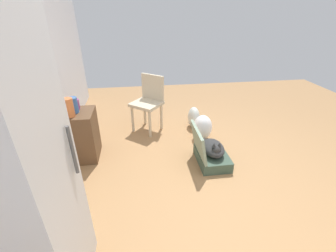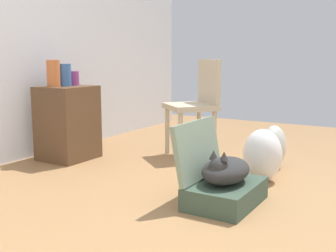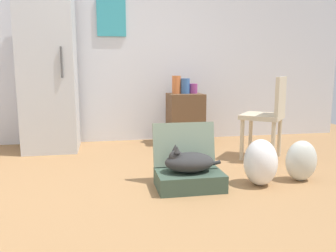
{
  "view_description": "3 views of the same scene",
  "coord_description": "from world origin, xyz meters",
  "px_view_note": "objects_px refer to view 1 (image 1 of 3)",
  "views": [
    {
      "loc": [
        -2.1,
        1.03,
        1.89
      ],
      "look_at": [
        0.6,
        0.66,
        0.46
      ],
      "focal_mm": 24.23,
      "sensor_mm": 36.0,
      "label": 1
    },
    {
      "loc": [
        -2.1,
        -0.94,
        0.95
      ],
      "look_at": [
        0.57,
        0.67,
        0.43
      ],
      "focal_mm": 44.83,
      "sensor_mm": 36.0,
      "label": 2
    },
    {
      "loc": [
        -0.36,
        -2.6,
        0.99
      ],
      "look_at": [
        0.2,
        0.4,
        0.49
      ],
      "focal_mm": 36.26,
      "sensor_mm": 36.0,
      "label": 3
    }
  ],
  "objects_px": {
    "plastic_bag_clear": "(194,117)",
    "chair": "(149,100)",
    "plastic_bag_white": "(202,127)",
    "refrigerator": "(7,189)",
    "vase_short": "(75,104)",
    "vase_tall": "(69,108)",
    "side_table": "(81,135)",
    "suitcase_base": "(212,157)",
    "cat": "(213,148)",
    "vase_round": "(73,105)"
  },
  "relations": [
    {
      "from": "plastic_bag_clear",
      "to": "chair",
      "type": "relative_size",
      "value": 0.4
    },
    {
      "from": "plastic_bag_white",
      "to": "refrigerator",
      "type": "relative_size",
      "value": 0.21
    },
    {
      "from": "plastic_bag_clear",
      "to": "vase_short",
      "type": "distance_m",
      "value": 1.94
    },
    {
      "from": "vase_tall",
      "to": "chair",
      "type": "xyz_separation_m",
      "value": [
        0.83,
        -1.02,
        -0.28
      ]
    },
    {
      "from": "side_table",
      "to": "vase_tall",
      "type": "relative_size",
      "value": 2.86
    },
    {
      "from": "side_table",
      "to": "plastic_bag_white",
      "type": "bearing_deg",
      "value": -82.22
    },
    {
      "from": "side_table",
      "to": "suitcase_base",
      "type": "bearing_deg",
      "value": -102.32
    },
    {
      "from": "cat",
      "to": "refrigerator",
      "type": "distance_m",
      "value": 2.3
    },
    {
      "from": "refrigerator",
      "to": "side_table",
      "type": "xyz_separation_m",
      "value": [
        1.73,
        0.05,
        -0.64
      ]
    },
    {
      "from": "plastic_bag_clear",
      "to": "refrigerator",
      "type": "distance_m",
      "value": 3.04
    },
    {
      "from": "refrigerator",
      "to": "vase_tall",
      "type": "relative_size",
      "value": 8.27
    },
    {
      "from": "chair",
      "to": "vase_short",
      "type": "bearing_deg",
      "value": -110.04
    },
    {
      "from": "chair",
      "to": "refrigerator",
      "type": "bearing_deg",
      "value": -71.64
    },
    {
      "from": "suitcase_base",
      "to": "vase_round",
      "type": "xyz_separation_m",
      "value": [
        0.38,
        1.78,
        0.71
      ]
    },
    {
      "from": "plastic_bag_clear",
      "to": "refrigerator",
      "type": "relative_size",
      "value": 0.19
    },
    {
      "from": "plastic_bag_clear",
      "to": "chair",
      "type": "distance_m",
      "value": 0.84
    },
    {
      "from": "plastic_bag_white",
      "to": "side_table",
      "type": "distance_m",
      "value": 1.81
    },
    {
      "from": "plastic_bag_white",
      "to": "vase_short",
      "type": "height_order",
      "value": "vase_short"
    },
    {
      "from": "cat",
      "to": "vase_tall",
      "type": "distance_m",
      "value": 1.9
    },
    {
      "from": "vase_short",
      "to": "vase_round",
      "type": "height_order",
      "value": "vase_round"
    },
    {
      "from": "suitcase_base",
      "to": "plastic_bag_clear",
      "type": "height_order",
      "value": "plastic_bag_clear"
    },
    {
      "from": "vase_tall",
      "to": "plastic_bag_clear",
      "type": "bearing_deg",
      "value": -66.54
    },
    {
      "from": "vase_round",
      "to": "chair",
      "type": "bearing_deg",
      "value": -54.53
    },
    {
      "from": "chair",
      "to": "vase_round",
      "type": "bearing_deg",
      "value": -105.3
    },
    {
      "from": "refrigerator",
      "to": "side_table",
      "type": "relative_size",
      "value": 2.89
    },
    {
      "from": "cat",
      "to": "plastic_bag_white",
      "type": "distance_m",
      "value": 0.64
    },
    {
      "from": "vase_short",
      "to": "plastic_bag_clear",
      "type": "bearing_deg",
      "value": -72.93
    },
    {
      "from": "suitcase_base",
      "to": "side_table",
      "type": "distance_m",
      "value": 1.82
    },
    {
      "from": "vase_tall",
      "to": "vase_round",
      "type": "bearing_deg",
      "value": -8.79
    },
    {
      "from": "plastic_bag_white",
      "to": "plastic_bag_clear",
      "type": "xyz_separation_m",
      "value": [
        0.41,
        0.04,
        -0.02
      ]
    },
    {
      "from": "side_table",
      "to": "vase_round",
      "type": "distance_m",
      "value": 0.44
    },
    {
      "from": "plastic_bag_white",
      "to": "plastic_bag_clear",
      "type": "bearing_deg",
      "value": 5.57
    },
    {
      "from": "cat",
      "to": "plastic_bag_white",
      "type": "xyz_separation_m",
      "value": [
        0.64,
        -0.03,
        -0.03
      ]
    },
    {
      "from": "suitcase_base",
      "to": "vase_short",
      "type": "distance_m",
      "value": 1.97
    },
    {
      "from": "plastic_bag_white",
      "to": "side_table",
      "type": "height_order",
      "value": "side_table"
    },
    {
      "from": "suitcase_base",
      "to": "vase_short",
      "type": "bearing_deg",
      "value": 74.32
    },
    {
      "from": "cat",
      "to": "vase_round",
      "type": "distance_m",
      "value": 1.9
    },
    {
      "from": "plastic_bag_white",
      "to": "plastic_bag_clear",
      "type": "distance_m",
      "value": 0.42
    },
    {
      "from": "plastic_bag_white",
      "to": "vase_round",
      "type": "xyz_separation_m",
      "value": [
        -0.24,
        1.81,
        0.58
      ]
    },
    {
      "from": "cat",
      "to": "plastic_bag_white",
      "type": "height_order",
      "value": "plastic_bag_white"
    },
    {
      "from": "refrigerator",
      "to": "vase_round",
      "type": "height_order",
      "value": "refrigerator"
    },
    {
      "from": "plastic_bag_clear",
      "to": "suitcase_base",
      "type": "bearing_deg",
      "value": -179.48
    },
    {
      "from": "vase_tall",
      "to": "vase_round",
      "type": "relative_size",
      "value": 1.17
    },
    {
      "from": "vase_tall",
      "to": "chair",
      "type": "distance_m",
      "value": 1.34
    },
    {
      "from": "side_table",
      "to": "vase_short",
      "type": "distance_m",
      "value": 0.42
    },
    {
      "from": "plastic_bag_white",
      "to": "vase_tall",
      "type": "relative_size",
      "value": 1.7
    },
    {
      "from": "vase_tall",
      "to": "vase_short",
      "type": "xyz_separation_m",
      "value": [
        0.23,
        -0.01,
        -0.05
      ]
    },
    {
      "from": "plastic_bag_white",
      "to": "chair",
      "type": "height_order",
      "value": "chair"
    },
    {
      "from": "cat",
      "to": "refrigerator",
      "type": "height_order",
      "value": "refrigerator"
    },
    {
      "from": "vase_short",
      "to": "chair",
      "type": "bearing_deg",
      "value": -59.27
    }
  ]
}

